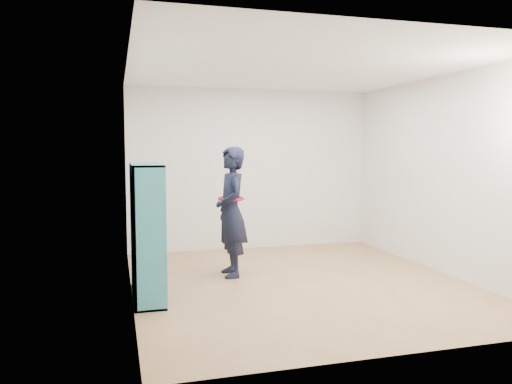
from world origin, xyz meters
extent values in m
plane|color=olive|center=(0.00, 0.00, 0.00)|extent=(4.50, 4.50, 0.00)
plane|color=white|center=(0.00, 0.00, 2.60)|extent=(4.50, 4.50, 0.00)
cube|color=silver|center=(-2.00, 0.00, 1.30)|extent=(0.02, 4.50, 2.60)
cube|color=silver|center=(2.00, 0.00, 1.30)|extent=(0.02, 4.50, 2.60)
cube|color=silver|center=(0.00, 2.25, 1.30)|extent=(4.00, 0.02, 2.60)
cube|color=silver|center=(0.00, -2.25, 1.30)|extent=(4.00, 0.02, 2.60)
cube|color=teal|center=(-1.83, -0.63, 0.74)|extent=(0.32, 0.02, 1.48)
cube|color=teal|center=(-1.83, 0.45, 0.74)|extent=(0.32, 0.02, 1.48)
cube|color=teal|center=(-1.83, -0.09, 0.01)|extent=(0.32, 1.11, 0.02)
cube|color=teal|center=(-1.83, -0.09, 1.47)|extent=(0.32, 1.11, 0.02)
cube|color=teal|center=(-1.98, -0.09, 0.74)|extent=(0.02, 1.11, 1.48)
cube|color=teal|center=(-1.83, -0.27, 0.74)|extent=(0.30, 0.02, 1.43)
cube|color=teal|center=(-1.83, 0.09, 0.74)|extent=(0.30, 0.02, 1.43)
cube|color=teal|center=(-1.83, -0.09, 0.38)|extent=(0.30, 1.06, 0.02)
cube|color=teal|center=(-1.83, -0.09, 0.74)|extent=(0.30, 1.06, 0.02)
cube|color=teal|center=(-1.83, -0.09, 1.10)|extent=(0.30, 1.06, 0.02)
cube|color=beige|center=(-1.81, -0.45, 0.07)|extent=(0.20, 0.13, 0.08)
cube|color=black|center=(-1.80, -0.50, 0.49)|extent=(0.17, 0.15, 0.20)
cube|color=maroon|center=(-1.80, -0.50, 0.85)|extent=(0.17, 0.15, 0.20)
cube|color=silver|center=(-1.81, -0.45, 1.14)|extent=(0.20, 0.13, 0.05)
cube|color=navy|center=(-1.80, -0.15, 0.15)|extent=(0.17, 0.15, 0.24)
cube|color=brown|center=(-1.80, -0.15, 0.52)|extent=(0.17, 0.15, 0.25)
cube|color=#BFB28C|center=(-1.81, -0.10, 0.79)|extent=(0.20, 0.13, 0.08)
cube|color=#26594C|center=(-1.80, -0.15, 1.22)|extent=(0.17, 0.15, 0.21)
cube|color=beige|center=(-1.80, 0.21, 0.13)|extent=(0.17, 0.15, 0.19)
cube|color=black|center=(-1.81, 0.26, 0.43)|extent=(0.20, 0.13, 0.08)
cube|color=maroon|center=(-1.80, 0.21, 0.88)|extent=(0.17, 0.15, 0.26)
cube|color=silver|center=(-1.80, 0.21, 1.21)|extent=(0.17, 0.15, 0.20)
imported|color=black|center=(-0.73, 0.56, 0.83)|extent=(0.41, 0.62, 1.67)
torus|color=#AC0D3F|center=(-0.73, 0.56, 1.00)|extent=(0.35, 0.35, 0.04)
cube|color=silver|center=(-0.87, 0.65, 0.94)|extent=(0.02, 0.09, 0.12)
cube|color=black|center=(-0.87, 0.65, 0.94)|extent=(0.01, 0.08, 0.12)
camera|label=1|loc=(-2.14, -5.64, 1.65)|focal=35.00mm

